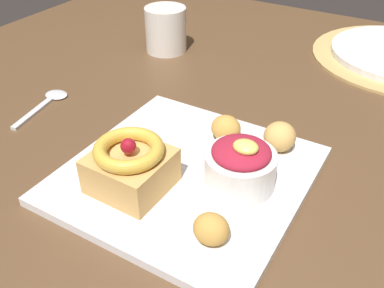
{
  "coord_description": "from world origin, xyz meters",
  "views": [
    {
      "loc": [
        0.22,
        -0.53,
        1.08
      ],
      "look_at": [
        -0.0,
        -0.16,
        0.77
      ],
      "focal_mm": 40.05,
      "sensor_mm": 36.0,
      "label": 1
    }
  ],
  "objects_px": {
    "fritter_back": "(280,137)",
    "front_plate": "(184,174)",
    "cake_slice": "(130,165)",
    "fritter_middle": "(226,128)",
    "spoon": "(47,102)",
    "coffee_mug": "(166,30)",
    "berry_ramekin": "(240,165)",
    "fritter_front": "(211,229)"
  },
  "relations": [
    {
      "from": "berry_ramekin",
      "to": "fritter_front",
      "type": "relative_size",
      "value": 2.2
    },
    {
      "from": "cake_slice",
      "to": "fritter_middle",
      "type": "height_order",
      "value": "cake_slice"
    },
    {
      "from": "cake_slice",
      "to": "berry_ramekin",
      "type": "xyz_separation_m",
      "value": [
        0.11,
        0.07,
        -0.0
      ]
    },
    {
      "from": "fritter_middle",
      "to": "coffee_mug",
      "type": "xyz_separation_m",
      "value": [
        -0.26,
        0.24,
        0.01
      ]
    },
    {
      "from": "berry_ramekin",
      "to": "coffee_mug",
      "type": "relative_size",
      "value": 0.97
    },
    {
      "from": "fritter_front",
      "to": "spoon",
      "type": "height_order",
      "value": "fritter_front"
    },
    {
      "from": "fritter_back",
      "to": "front_plate",
      "type": "bearing_deg",
      "value": -129.44
    },
    {
      "from": "coffee_mug",
      "to": "berry_ramekin",
      "type": "bearing_deg",
      "value": -45.23
    },
    {
      "from": "fritter_front",
      "to": "coffee_mug",
      "type": "bearing_deg",
      "value": 128.49
    },
    {
      "from": "spoon",
      "to": "coffee_mug",
      "type": "xyz_separation_m",
      "value": [
        0.05,
        0.28,
        0.04
      ]
    },
    {
      "from": "berry_ramekin",
      "to": "spoon",
      "type": "distance_m",
      "value": 0.37
    },
    {
      "from": "fritter_front",
      "to": "fritter_back",
      "type": "height_order",
      "value": "fritter_back"
    },
    {
      "from": "fritter_back",
      "to": "spoon",
      "type": "distance_m",
      "value": 0.38
    },
    {
      "from": "spoon",
      "to": "coffee_mug",
      "type": "height_order",
      "value": "coffee_mug"
    },
    {
      "from": "front_plate",
      "to": "cake_slice",
      "type": "distance_m",
      "value": 0.08
    },
    {
      "from": "cake_slice",
      "to": "fritter_middle",
      "type": "xyz_separation_m",
      "value": [
        0.05,
        0.14,
        -0.01
      ]
    },
    {
      "from": "berry_ramekin",
      "to": "spoon",
      "type": "bearing_deg",
      "value": 174.45
    },
    {
      "from": "front_plate",
      "to": "fritter_middle",
      "type": "height_order",
      "value": "fritter_middle"
    },
    {
      "from": "spoon",
      "to": "fritter_middle",
      "type": "bearing_deg",
      "value": -93.55
    },
    {
      "from": "front_plate",
      "to": "spoon",
      "type": "xyz_separation_m",
      "value": [
        -0.29,
        0.05,
        -0.0
      ]
    },
    {
      "from": "spoon",
      "to": "fritter_back",
      "type": "bearing_deg",
      "value": -92.5
    },
    {
      "from": "fritter_back",
      "to": "spoon",
      "type": "xyz_separation_m",
      "value": [
        -0.38,
        -0.06,
        -0.03
      ]
    },
    {
      "from": "fritter_middle",
      "to": "spoon",
      "type": "height_order",
      "value": "fritter_middle"
    },
    {
      "from": "fritter_front",
      "to": "fritter_back",
      "type": "xyz_separation_m",
      "value": [
        0.0,
        0.19,
        0.0
      ]
    },
    {
      "from": "front_plate",
      "to": "fritter_front",
      "type": "xyz_separation_m",
      "value": [
        0.08,
        -0.08,
        0.02
      ]
    },
    {
      "from": "fritter_front",
      "to": "spoon",
      "type": "xyz_separation_m",
      "value": [
        -0.38,
        0.13,
        -0.03
      ]
    },
    {
      "from": "cake_slice",
      "to": "berry_ramekin",
      "type": "distance_m",
      "value": 0.13
    },
    {
      "from": "fritter_front",
      "to": "spoon",
      "type": "relative_size",
      "value": 0.31
    },
    {
      "from": "berry_ramekin",
      "to": "spoon",
      "type": "relative_size",
      "value": 0.67
    },
    {
      "from": "fritter_front",
      "to": "fritter_back",
      "type": "bearing_deg",
      "value": 89.86
    },
    {
      "from": "cake_slice",
      "to": "fritter_front",
      "type": "bearing_deg",
      "value": -12.68
    },
    {
      "from": "fritter_middle",
      "to": "fritter_back",
      "type": "relative_size",
      "value": 0.94
    },
    {
      "from": "front_plate",
      "to": "berry_ramekin",
      "type": "height_order",
      "value": "berry_ramekin"
    },
    {
      "from": "fritter_back",
      "to": "spoon",
      "type": "bearing_deg",
      "value": -171.24
    },
    {
      "from": "coffee_mug",
      "to": "cake_slice",
      "type": "bearing_deg",
      "value": -61.89
    },
    {
      "from": "berry_ramekin",
      "to": "spoon",
      "type": "height_order",
      "value": "berry_ramekin"
    },
    {
      "from": "fritter_middle",
      "to": "berry_ramekin",
      "type": "bearing_deg",
      "value": -53.19
    },
    {
      "from": "berry_ramekin",
      "to": "fritter_middle",
      "type": "xyz_separation_m",
      "value": [
        -0.06,
        0.08,
        -0.01
      ]
    },
    {
      "from": "cake_slice",
      "to": "fritter_back",
      "type": "distance_m",
      "value": 0.2
    },
    {
      "from": "coffee_mug",
      "to": "fritter_front",
      "type": "bearing_deg",
      "value": -51.51
    },
    {
      "from": "berry_ramekin",
      "to": "fritter_back",
      "type": "xyz_separation_m",
      "value": [
        0.01,
        0.09,
        -0.01
      ]
    },
    {
      "from": "cake_slice",
      "to": "coffee_mug",
      "type": "distance_m",
      "value": 0.44
    }
  ]
}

